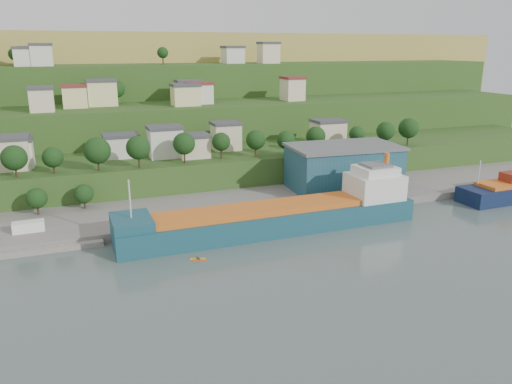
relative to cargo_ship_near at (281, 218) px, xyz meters
name	(u,v)px	position (x,y,z in m)	size (l,w,h in m)	color
ground	(276,246)	(-5.14, -9.24, -2.96)	(500.00, 500.00, 0.00)	#44534F
quay	(303,201)	(14.86, 18.76, -2.96)	(220.00, 26.00, 4.00)	slate
pebble_beach	(7,244)	(-60.14, 12.76, -2.96)	(40.00, 18.00, 2.40)	slate
hillside	(151,130)	(-5.17, 159.50, -2.89)	(360.00, 210.53, 96.00)	#284719
cargo_ship_near	(281,218)	(0.00, 0.00, 0.00)	(72.24, 12.24, 18.54)	#164652
warehouse	(343,167)	(28.31, 20.39, 5.47)	(32.22, 21.06, 12.80)	#1E505A
caravan	(29,228)	(-55.39, 13.87, -0.20)	(6.67, 2.78, 3.11)	white
dinghy	(68,235)	(-47.30, 9.75, -1.37)	(3.89, 1.46, 0.78)	silver
kayak_orange	(199,259)	(-22.53, -10.59, -2.75)	(2.89, 1.58, 0.73)	#D95913
kayak_yellow	(198,258)	(-22.71, -10.06, -2.72)	(3.26, 1.56, 0.81)	yellow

